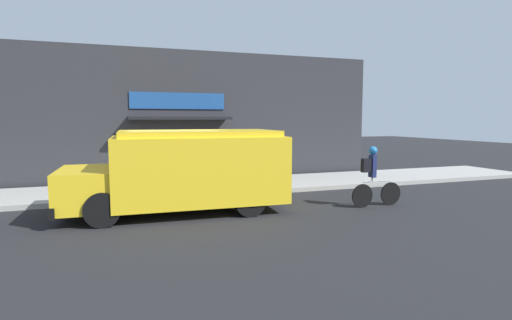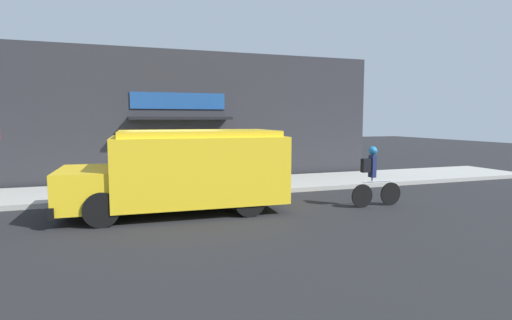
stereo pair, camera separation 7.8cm
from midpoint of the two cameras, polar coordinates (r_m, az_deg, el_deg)
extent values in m
plane|color=#232326|center=(11.72, -11.32, -5.65)|extent=(70.00, 70.00, 0.00)
cube|color=#ADAAA3|center=(13.15, -12.19, -4.11)|extent=(28.00, 2.96, 0.14)
cube|color=#2D2D33|center=(14.68, -13.19, 6.00)|extent=(16.62, 0.18, 4.79)
cube|color=#1E4C93|center=(14.66, -10.82, 8.29)|extent=(3.35, 0.05, 0.58)
cube|color=black|center=(14.22, -10.52, 5.89)|extent=(3.52, 0.89, 0.10)
cube|color=yellow|center=(10.18, -8.03, -1.18)|extent=(4.21, 2.45, 1.62)
cube|color=yellow|center=(10.17, -22.99, -3.66)|extent=(1.27, 2.16, 0.89)
cube|color=yellow|center=(10.11, -8.10, 3.80)|extent=(3.87, 2.25, 0.14)
cube|color=black|center=(10.31, -26.00, -5.62)|extent=(0.20, 2.26, 0.24)
cube|color=red|center=(11.45, -14.74, -0.13)|extent=(0.04, 0.44, 0.44)
cylinder|color=black|center=(11.16, -20.26, -4.47)|extent=(0.77, 0.29, 0.76)
cylinder|color=black|center=(9.22, -20.98, -6.61)|extent=(0.77, 0.29, 0.76)
cylinder|color=black|center=(11.44, -3.52, -3.88)|extent=(0.77, 0.29, 0.76)
cylinder|color=black|center=(9.56, -0.77, -5.80)|extent=(0.77, 0.29, 0.76)
cylinder|color=black|center=(11.39, 18.85, -4.59)|extent=(0.62, 0.05, 0.62)
cylinder|color=black|center=(10.86, 15.12, -4.98)|extent=(0.62, 0.05, 0.62)
cylinder|color=#999EA3|center=(11.06, 17.09, -2.95)|extent=(0.85, 0.05, 0.04)
cylinder|color=#999EA3|center=(10.96, 16.44, -2.69)|extent=(0.04, 0.04, 0.12)
cube|color=navy|center=(10.91, 16.49, -0.86)|extent=(0.12, 0.20, 0.58)
sphere|color=#2375B7|center=(10.87, 16.55, 1.29)|extent=(0.23, 0.23, 0.23)
cube|color=black|center=(10.80, 15.68, -0.75)|extent=(0.26, 0.14, 0.36)
cylinder|color=slate|center=(13.87, -1.17, -1.66)|extent=(0.57, 0.57, 0.72)
cylinder|color=black|center=(13.82, -1.17, -0.09)|extent=(0.58, 0.58, 0.04)
camera|label=1|loc=(0.04, -89.81, 0.02)|focal=28.00mm
camera|label=2|loc=(0.04, 90.19, -0.02)|focal=28.00mm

